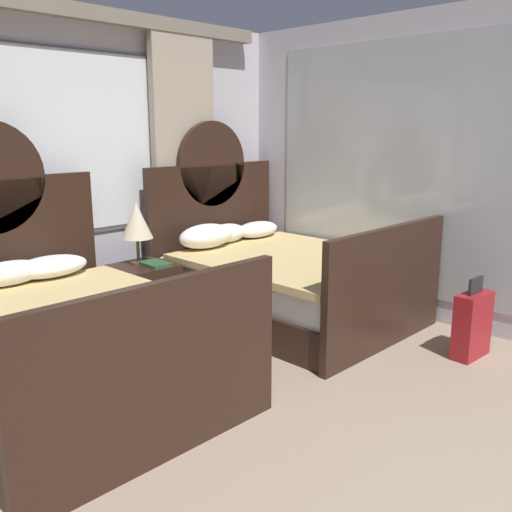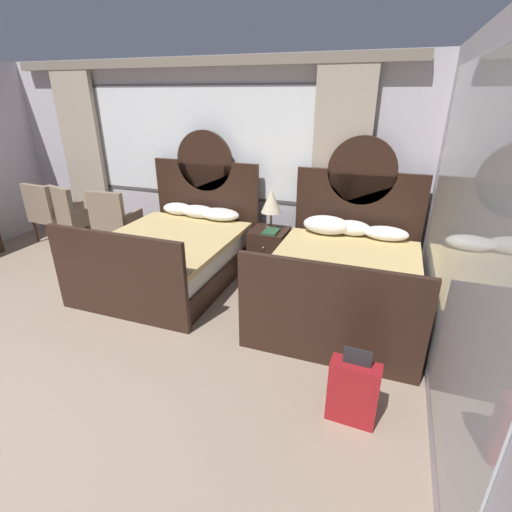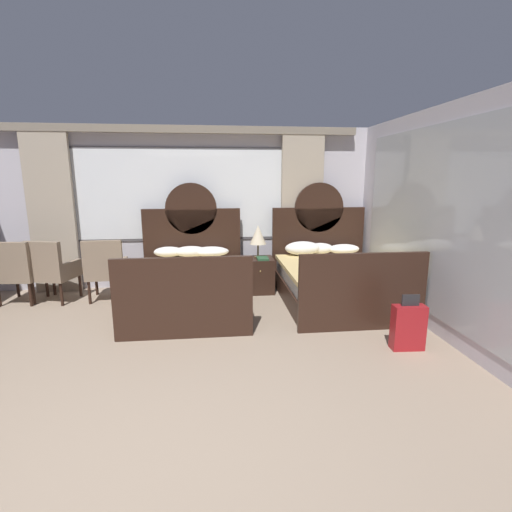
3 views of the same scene
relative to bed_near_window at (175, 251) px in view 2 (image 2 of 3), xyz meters
The scene contains 11 objects.
wall_back_window 1.57m from the bed_near_window, 98.60° to the left, with size 6.38×0.22×2.70m.
wall_right_mirror 3.45m from the bed_near_window, 22.85° to the right, with size 0.08×4.92×2.70m.
bed_near_window is the anchor object (origin of this frame).
bed_near_mirror 2.16m from the bed_near_window, ahead, with size 1.61×2.12×1.78m.
nightstand_between_beds 1.26m from the bed_near_window, 30.53° to the left, with size 0.48×0.50×0.57m.
table_lamp_on_nightstand 1.41m from the bed_near_window, 33.16° to the left, with size 0.27×0.27×0.53m.
book_on_nightstand 1.28m from the bed_near_window, 25.52° to the left, with size 0.18×0.26×0.03m.
armchair_by_window_left 1.38m from the bed_near_window, 160.41° to the left, with size 0.60×0.60×0.96m.
armchair_by_window_centre 2.14m from the bed_near_window, 167.47° to the left, with size 0.68×0.68×0.96m.
armchair_by_window_right 2.60m from the bed_near_window, 169.82° to the left, with size 0.61×0.61×0.96m.
suitcase_on_floor 2.98m from the bed_near_window, 33.89° to the right, with size 0.36×0.17×0.63m.
Camera 2 is at (2.70, -0.71, 2.24)m, focal length 26.49 mm.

